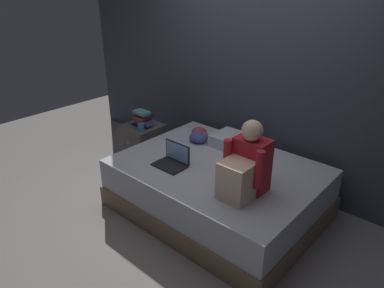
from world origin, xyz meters
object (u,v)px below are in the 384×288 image
(laptop, at_px, (173,160))
(mug, at_px, (141,127))
(bed, at_px, (217,188))
(person_sitting, at_px, (246,167))
(nightstand, at_px, (143,146))
(book_stack, at_px, (143,119))
(pillow, at_px, (238,143))
(clothes_pile, at_px, (199,135))

(laptop, xyz_separation_m, mug, (-0.83, 0.30, 0.03))
(bed, distance_m, person_sitting, 0.74)
(nightstand, distance_m, mug, 0.37)
(nightstand, bearing_deg, bed, -5.62)
(laptop, height_order, book_stack, book_stack)
(laptop, bearing_deg, bed, 40.81)
(bed, height_order, pillow, pillow)
(bed, distance_m, clothes_pile, 0.72)
(laptop, relative_size, pillow, 0.57)
(bed, relative_size, pillow, 3.57)
(book_stack, bearing_deg, laptop, -24.31)
(bed, distance_m, nightstand, 1.31)
(person_sitting, bearing_deg, pillow, 128.75)
(clothes_pile, bearing_deg, person_sitting, -29.92)
(book_stack, xyz_separation_m, clothes_pile, (0.71, 0.23, -0.09))
(book_stack, bearing_deg, bed, -5.46)
(nightstand, distance_m, laptop, 1.09)
(bed, bearing_deg, clothes_pile, 147.52)
(bed, height_order, nightstand, nightstand)
(nightstand, xyz_separation_m, mug, (0.13, -0.12, 0.33))
(nightstand, xyz_separation_m, laptop, (0.96, -0.42, 0.30))
(clothes_pile, bearing_deg, bed, -32.48)
(bed, xyz_separation_m, book_stack, (-1.26, 0.12, 0.41))
(person_sitting, bearing_deg, book_stack, 168.31)
(person_sitting, relative_size, pillow, 1.17)
(book_stack, bearing_deg, clothes_pile, 17.62)
(bed, height_order, clothes_pile, clothes_pile)
(bed, relative_size, person_sitting, 3.05)
(nightstand, height_order, pillow, pillow)
(person_sitting, distance_m, pillow, 0.90)
(bed, height_order, mug, mug)
(pillow, bearing_deg, book_stack, -164.39)
(pillow, bearing_deg, nightstand, -165.20)
(bed, xyz_separation_m, laptop, (-0.34, -0.29, 0.32))
(laptop, height_order, mug, laptop)
(person_sitting, distance_m, clothes_pile, 1.19)
(book_stack, distance_m, mug, 0.15)
(laptop, height_order, pillow, laptop)
(bed, bearing_deg, pillow, 100.14)
(nightstand, height_order, person_sitting, person_sitting)
(nightstand, bearing_deg, person_sitting, -11.67)
(mug, bearing_deg, person_sitting, -8.52)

